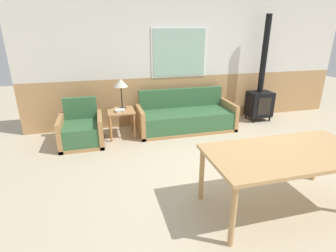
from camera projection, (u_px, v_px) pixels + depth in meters
ground_plane at (252, 178)px, 3.78m from camera, size 16.00×16.00×0.00m
wall_back at (193, 61)px, 5.68m from camera, size 7.20×0.09×2.70m
couch at (186, 118)px, 5.49m from camera, size 2.01×0.81×0.82m
armchair at (82, 131)px, 4.81m from camera, size 0.77×0.78×0.81m
side_table at (121, 115)px, 5.08m from camera, size 0.51×0.51×0.54m
table_lamp at (121, 84)px, 4.97m from camera, size 0.27×0.27×0.59m
book_stack at (120, 110)px, 4.96m from camera, size 0.20×0.17×0.04m
dining_table at (287, 157)px, 2.94m from camera, size 1.82×0.92×0.73m
wood_stove at (260, 96)px, 5.98m from camera, size 0.52×0.41×2.31m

